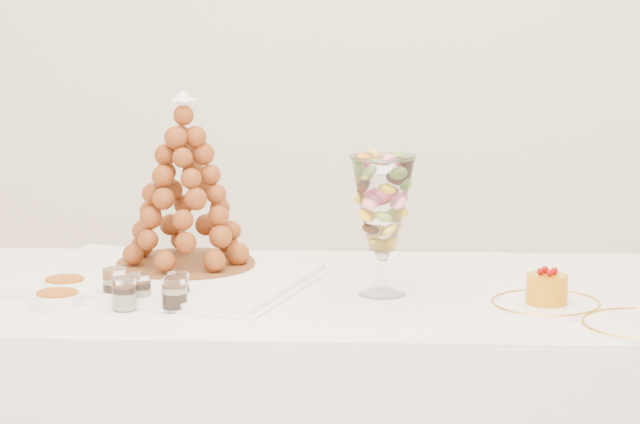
# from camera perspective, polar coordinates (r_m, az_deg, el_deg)

# --- Properties ---
(lace_tray) EXTENTS (0.72, 0.60, 0.02)m
(lace_tray) POSITION_cam_1_polar(r_m,az_deg,el_deg) (3.48, -5.93, -2.50)
(lace_tray) COLOR white
(lace_tray) RESTS_ON buffet_table
(macaron_vase) EXTENTS (0.14, 0.14, 0.31)m
(macaron_vase) POSITION_cam_1_polar(r_m,az_deg,el_deg) (3.32, 2.37, 0.27)
(macaron_vase) COLOR white
(macaron_vase) RESTS_ON buffet_table
(cake_plate) EXTENTS (0.24, 0.24, 0.01)m
(cake_plate) POSITION_cam_1_polar(r_m,az_deg,el_deg) (3.28, 8.50, -3.49)
(cake_plate) COLOR white
(cake_plate) RESTS_ON buffet_table
(verrine_a) EXTENTS (0.06, 0.06, 0.07)m
(verrine_a) POSITION_cam_1_polar(r_m,az_deg,el_deg) (3.33, -7.73, -2.72)
(verrine_a) COLOR white
(verrine_a) RESTS_ON buffet_table
(verrine_b) EXTENTS (0.06, 0.06, 0.07)m
(verrine_b) POSITION_cam_1_polar(r_m,az_deg,el_deg) (3.29, -6.81, -2.91)
(verrine_b) COLOR white
(verrine_b) RESTS_ON buffet_table
(verrine_c) EXTENTS (0.05, 0.05, 0.06)m
(verrine_c) POSITION_cam_1_polar(r_m,az_deg,el_deg) (3.31, -5.35, -2.83)
(verrine_c) COLOR white
(verrine_c) RESTS_ON buffet_table
(verrine_d) EXTENTS (0.06, 0.06, 0.07)m
(verrine_d) POSITION_cam_1_polar(r_m,az_deg,el_deg) (3.25, -7.38, -3.08)
(verrine_d) COLOR white
(verrine_d) RESTS_ON buffet_table
(verrine_e) EXTENTS (0.06, 0.06, 0.07)m
(verrine_e) POSITION_cam_1_polar(r_m,az_deg,el_deg) (3.23, -5.50, -3.10)
(verrine_e) COLOR white
(verrine_e) RESTS_ON buffet_table
(ramekin_back) EXTENTS (0.10, 0.10, 0.03)m
(ramekin_back) POSITION_cam_1_polar(r_m,az_deg,el_deg) (3.42, -9.58, -2.78)
(ramekin_back) COLOR white
(ramekin_back) RESTS_ON buffet_table
(ramekin_front) EXTENTS (0.10, 0.10, 0.03)m
(ramekin_front) POSITION_cam_1_polar(r_m,az_deg,el_deg) (3.29, -9.86, -3.30)
(ramekin_front) COLOR white
(ramekin_front) RESTS_ON buffet_table
(croquembouche) EXTENTS (0.33, 0.33, 0.41)m
(croquembouche) POSITION_cam_1_polar(r_m,az_deg,el_deg) (3.53, -5.12, 1.14)
(croquembouche) COLOR brown
(croquembouche) RESTS_ON lace_tray
(mousse_cake) EXTENTS (0.09, 0.09, 0.08)m
(mousse_cake) POSITION_cam_1_polar(r_m,az_deg,el_deg) (3.27, 8.54, -2.86)
(mousse_cake) COLOR #C97D09
(mousse_cake) RESTS_ON cake_plate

